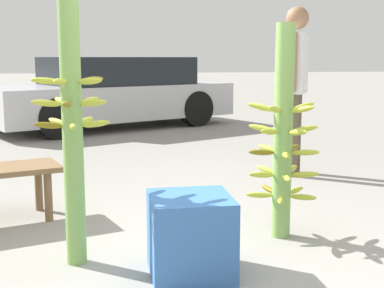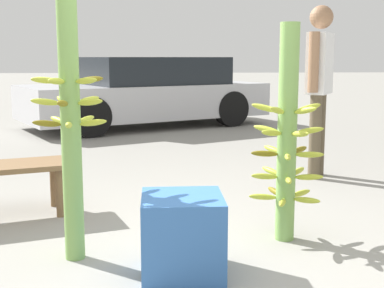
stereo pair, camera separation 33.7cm
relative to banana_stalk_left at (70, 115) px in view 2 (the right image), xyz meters
The scene contains 6 objects.
ground_plane 1.17m from the banana_stalk_left, 18.42° to the right, with size 80.00×80.00×0.00m, color gray.
banana_stalk_left is the anchor object (origin of this frame).
banana_stalk_center 1.40m from the banana_stalk_left, 10.67° to the left, with size 0.49×0.49×1.44m.
vendor_person 3.02m from the banana_stalk_left, 44.88° to the left, with size 0.40×0.60×1.72m.
parked_car 6.41m from the banana_stalk_left, 87.02° to the left, with size 4.58×3.52×1.22m.
produce_crate 0.96m from the banana_stalk_left, 23.66° to the right, with size 0.45×0.45×0.45m.
Camera 2 is at (-0.23, -2.92, 1.22)m, focal length 50.00 mm.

